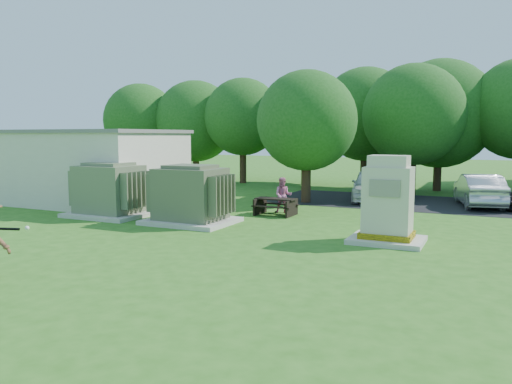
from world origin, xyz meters
The scene contains 13 objects.
ground centered at (0.00, 0.00, 0.00)m, with size 120.00×120.00×0.00m, color #2D6619.
service_building centered at (-11.00, 7.00, 1.60)m, with size 10.00×5.00×3.20m, color beige.
service_building_roof centered at (-11.00, 7.00, 3.27)m, with size 10.20×5.20×0.15m, color slate.
parking_strip centered at (7.00, 13.50, 0.01)m, with size 20.00×6.00×0.01m, color #232326.
transformer_left centered at (-6.50, 4.50, 0.97)m, with size 3.00×2.40×2.07m.
transformer_right centered at (-2.80, 4.50, 0.97)m, with size 3.00×2.40×2.07m.
generator_cabinet centered at (4.12, 4.23, 1.11)m, with size 2.08×1.70×2.53m.
picnic_table centered at (-0.79, 7.43, 0.42)m, with size 1.56×1.17×0.67m.
person_at_picnic centered at (-0.72, 8.03, 0.72)m, with size 0.70×0.54×1.44m, color pink.
car_white centered at (1.59, 13.44, 0.74)m, with size 1.76×4.37×1.49m, color white.
car_silver_a centered at (6.30, 13.53, 0.71)m, with size 1.51×4.33×1.43m, color #B2B1B6.
batting_equipment centered at (-2.38, -3.35, 1.18)m, with size 1.13×0.50×0.09m.
tree_row centered at (1.75, 18.50, 4.15)m, with size 41.30×13.30×7.30m.
Camera 1 is at (6.82, -10.30, 3.10)m, focal length 35.00 mm.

